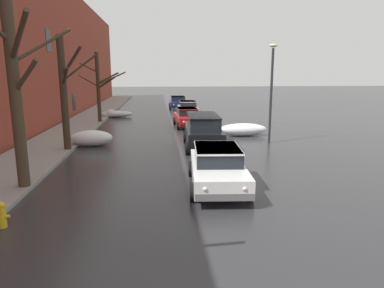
{
  "coord_description": "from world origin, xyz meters",
  "views": [
    {
      "loc": [
        -0.65,
        -2.99,
        4.01
      ],
      "look_at": [
        0.64,
        9.93,
        1.32
      ],
      "focal_mm": 32.24,
      "sensor_mm": 36.0,
      "label": 1
    }
  ],
  "objects": [
    {
      "name": "snow_bank_along_left_kerb",
      "position": [
        4.59,
        18.74,
        0.33
      ],
      "size": [
        1.63,
        1.46,
        0.67
      ],
      "color": "white",
      "rests_on": "ground"
    },
    {
      "name": "sedan_darkblue_queued_behind_truck",
      "position": [
        1.63,
        35.87,
        0.75
      ],
      "size": [
        1.97,
        4.07,
        1.42
      ],
      "color": "navy",
      "rests_on": "ground"
    },
    {
      "name": "brick_townhouse_facade",
      "position": [
        -8.74,
        18.0,
        5.84
      ],
      "size": [
        0.63,
        80.0,
        11.68
      ],
      "color": "brown",
      "rests_on": "ground"
    },
    {
      "name": "bare_tree_mid_block",
      "position": [
        -5.26,
        14.94,
        3.06
      ],
      "size": [
        1.81,
        2.0,
        5.82
      ],
      "color": "#382B1E",
      "rests_on": "ground"
    },
    {
      "name": "suv_black_parked_kerbside_close",
      "position": [
        1.75,
        15.13,
        0.99
      ],
      "size": [
        2.17,
        4.9,
        1.82
      ],
      "color": "black",
      "rests_on": "ground"
    },
    {
      "name": "snow_bank_near_corner_left",
      "position": [
        -4.34,
        16.32,
        0.43
      ],
      "size": [
        2.29,
        1.17,
        0.87
      ],
      "color": "white",
      "rests_on": "ground"
    },
    {
      "name": "left_sidewalk_slab",
      "position": [
        -6.66,
        18.0,
        0.07
      ],
      "size": [
        3.16,
        80.0,
        0.14
      ],
      "primitive_type": "cube",
      "color": "gray",
      "rests_on": "ground"
    },
    {
      "name": "street_lamp_post",
      "position": [
        5.76,
        16.12,
        3.14
      ],
      "size": [
        0.44,
        0.24,
        5.58
      ],
      "color": "#28282D",
      "rests_on": "ground"
    },
    {
      "name": "sedan_white_approaching_near_lane",
      "position": [
        1.42,
        8.68,
        0.75
      ],
      "size": [
        2.25,
        4.55,
        1.42
      ],
      "color": "silver",
      "rests_on": "ground"
    },
    {
      "name": "snow_bank_mid_block_left",
      "position": [
        -4.59,
        29.0,
        0.31
      ],
      "size": [
        2.98,
        0.98,
        0.74
      ],
      "color": "white",
      "rests_on": "ground"
    },
    {
      "name": "bare_tree_second_along_sidewalk",
      "position": [
        -5.28,
        8.95,
        3.82
      ],
      "size": [
        2.32,
        3.08,
        7.3
      ],
      "color": "#423323",
      "rests_on": "ground"
    },
    {
      "name": "snow_bank_near_corner_right",
      "position": [
        4.78,
        18.6,
        0.39
      ],
      "size": [
        3.15,
        1.21,
        0.8
      ],
      "color": "white",
      "rests_on": "ground"
    },
    {
      "name": "bare_tree_far_down_block",
      "position": [
        -5.22,
        25.31,
        2.94
      ],
      "size": [
        3.74,
        2.78,
        5.6
      ],
      "color": "#382B1E",
      "rests_on": "ground"
    },
    {
      "name": "sedan_silver_parked_far_down_block",
      "position": [
        2.14,
        29.04,
        0.75
      ],
      "size": [
        1.9,
        4.43,
        1.42
      ],
      "color": "#B7B7BC",
      "rests_on": "ground"
    },
    {
      "name": "sedan_red_parked_kerbside_mid",
      "position": [
        1.54,
        22.69,
        0.75
      ],
      "size": [
        2.01,
        4.33,
        1.42
      ],
      "color": "red",
      "rests_on": "ground"
    },
    {
      "name": "fire_hydrant",
      "position": [
        -4.79,
        5.94,
        0.36
      ],
      "size": [
        0.42,
        0.22,
        0.71
      ],
      "color": "gold",
      "rests_on": "ground"
    }
  ]
}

